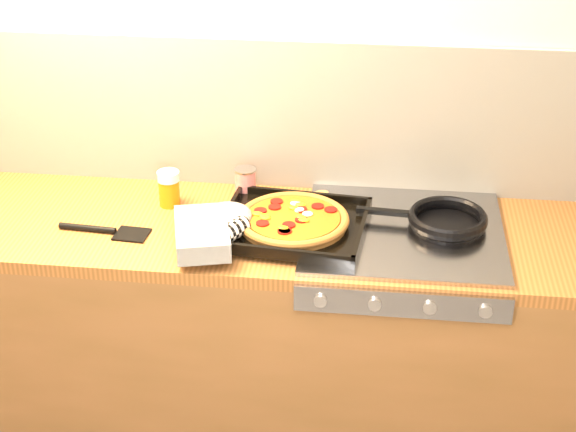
# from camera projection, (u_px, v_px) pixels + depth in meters

# --- Properties ---
(room_shell) EXTENTS (3.20, 3.20, 3.20)m
(room_shell) POSITION_uv_depth(u_px,v_px,m) (268.00, 115.00, 2.85)
(room_shell) COLOR white
(room_shell) RESTS_ON ground
(counter_run) EXTENTS (3.20, 0.62, 0.90)m
(counter_run) POSITION_uv_depth(u_px,v_px,m) (259.00, 344.00, 2.93)
(counter_run) COLOR brown
(counter_run) RESTS_ON ground
(stovetop) EXTENTS (0.60, 0.56, 0.02)m
(stovetop) POSITION_uv_depth(u_px,v_px,m) (403.00, 232.00, 2.67)
(stovetop) COLOR #97979C
(stovetop) RESTS_ON counter_run
(pizza_on_tray) EXTENTS (0.59, 0.49, 0.07)m
(pizza_on_tray) POSITION_uv_depth(u_px,v_px,m) (269.00, 223.00, 2.63)
(pizza_on_tray) COLOR black
(pizza_on_tray) RESTS_ON stovetop
(frying_pan) EXTENTS (0.41, 0.26, 0.04)m
(frying_pan) POSITION_uv_depth(u_px,v_px,m) (446.00, 220.00, 2.67)
(frying_pan) COLOR black
(frying_pan) RESTS_ON stovetop
(tomato_can) EXTENTS (0.08, 0.08, 0.10)m
(tomato_can) POSITION_uv_depth(u_px,v_px,m) (245.00, 183.00, 2.86)
(tomato_can) COLOR #AB0D18
(tomato_can) RESTS_ON counter_run
(juice_glass) EXTENTS (0.08, 0.08, 0.12)m
(juice_glass) POSITION_uv_depth(u_px,v_px,m) (169.00, 188.00, 2.81)
(juice_glass) COLOR orange
(juice_glass) RESTS_ON counter_run
(wooden_spoon) EXTENTS (0.29, 0.12, 0.02)m
(wooden_spoon) POSITION_uv_depth(u_px,v_px,m) (294.00, 196.00, 2.87)
(wooden_spoon) COLOR #A07843
(wooden_spoon) RESTS_ON counter_run
(black_spatula) EXTENTS (0.28, 0.09, 0.02)m
(black_spatula) POSITION_uv_depth(u_px,v_px,m) (106.00, 231.00, 2.67)
(black_spatula) COLOR black
(black_spatula) RESTS_ON counter_run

